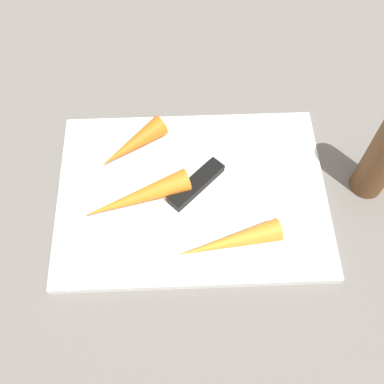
% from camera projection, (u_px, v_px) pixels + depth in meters
% --- Properties ---
extents(ground_plane, '(1.40, 1.40, 0.00)m').
position_uv_depth(ground_plane, '(192.00, 196.00, 0.63)').
color(ground_plane, slate).
extents(cutting_board, '(0.36, 0.26, 0.01)m').
position_uv_depth(cutting_board, '(192.00, 194.00, 0.62)').
color(cutting_board, white).
rests_on(cutting_board, ground_plane).
extents(knife, '(0.16, 0.15, 0.01)m').
position_uv_depth(knife, '(203.00, 178.00, 0.62)').
color(knife, '#B7B7BC').
rests_on(knife, cutting_board).
extents(carrot_medium, '(0.13, 0.06, 0.03)m').
position_uv_depth(carrot_medium, '(229.00, 242.00, 0.57)').
color(carrot_medium, orange).
rests_on(carrot_medium, cutting_board).
extents(carrot_longest, '(0.14, 0.08, 0.03)m').
position_uv_depth(carrot_longest, '(136.00, 197.00, 0.60)').
color(carrot_longest, orange).
rests_on(carrot_longest, cutting_board).
extents(carrot_shortest, '(0.10, 0.09, 0.03)m').
position_uv_depth(carrot_shortest, '(132.00, 144.00, 0.64)').
color(carrot_shortest, orange).
rests_on(carrot_shortest, cutting_board).
extents(pepper_grinder, '(0.04, 0.04, 0.14)m').
position_uv_depth(pepper_grinder, '(384.00, 156.00, 0.58)').
color(pepper_grinder, brown).
rests_on(pepper_grinder, ground_plane).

